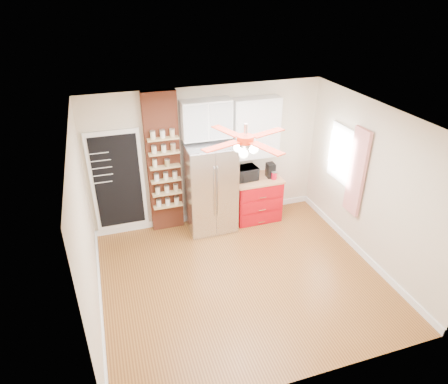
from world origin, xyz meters
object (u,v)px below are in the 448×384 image
object	(u,v)px
fridge	(210,188)
toaster_oven	(245,174)
red_cabinet	(256,198)
pantry_jar_oats	(155,163)
ceiling_fan	(245,140)
canister_left	(274,176)
coffee_maker	(270,170)

from	to	relation	value
fridge	toaster_oven	world-z (taller)	fridge
red_cabinet	pantry_jar_oats	xyz separation A→B (m)	(-1.95, 0.11, 0.99)
ceiling_fan	canister_left	xyz separation A→B (m)	(1.22, 1.55, -1.45)
ceiling_fan	coffee_maker	xyz separation A→B (m)	(1.19, 1.66, -1.38)
toaster_oven	canister_left	xyz separation A→B (m)	(0.55, -0.16, -0.06)
canister_left	pantry_jar_oats	world-z (taller)	pantry_jar_oats
ceiling_fan	toaster_oven	bearing A→B (deg)	68.58
red_cabinet	canister_left	size ratio (longest dim) A/B	6.46
red_cabinet	fridge	bearing A→B (deg)	-177.05
coffee_maker	pantry_jar_oats	bearing A→B (deg)	177.46
toaster_oven	canister_left	bearing A→B (deg)	-21.40
pantry_jar_oats	red_cabinet	bearing A→B (deg)	-3.30
toaster_oven	canister_left	world-z (taller)	toaster_oven
fridge	toaster_oven	size ratio (longest dim) A/B	3.74
toaster_oven	canister_left	size ratio (longest dim) A/B	3.22
toaster_oven	red_cabinet	bearing A→B (deg)	-11.27
pantry_jar_oats	coffee_maker	bearing A→B (deg)	-3.46
red_cabinet	pantry_jar_oats	bearing A→B (deg)	176.70
toaster_oven	ceiling_fan	bearing A→B (deg)	-116.93
coffee_maker	pantry_jar_oats	xyz separation A→B (m)	(-2.21, 0.13, 0.40)
toaster_oven	pantry_jar_oats	bearing A→B (deg)	171.57
fridge	red_cabinet	world-z (taller)	fridge
canister_left	ceiling_fan	bearing A→B (deg)	-128.14
fridge	toaster_oven	bearing A→B (deg)	5.98
toaster_oven	pantry_jar_oats	distance (m)	1.75
fridge	canister_left	world-z (taller)	fridge
red_cabinet	toaster_oven	xyz separation A→B (m)	(-0.25, 0.03, 0.58)
fridge	red_cabinet	distance (m)	1.06
coffee_maker	ceiling_fan	bearing A→B (deg)	-124.66
ceiling_fan	red_cabinet	bearing A→B (deg)	61.29
fridge	canister_left	bearing A→B (deg)	-3.64
fridge	coffee_maker	world-z (taller)	fridge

